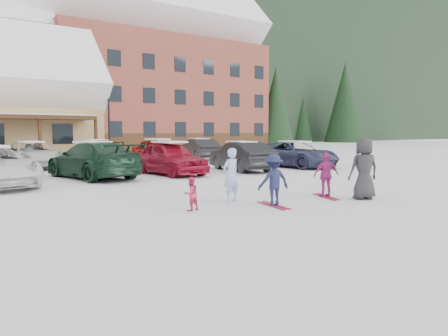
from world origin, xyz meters
TOP-DOWN VIEW (x-y plane):
  - ground at (0.00, 0.00)m, footprint 160.00×160.00m
  - alpine_hotel at (14.27, 38.00)m, footprint 31.48×14.01m
  - lamp_post at (5.84, 24.24)m, footprint 0.50×0.25m
  - conifer_1 at (30.00, 32.00)m, footprint 4.84×4.84m
  - conifer_3 at (6.00, 44.00)m, footprint 3.96×3.96m
  - conifer_4 at (34.00, 46.00)m, footprint 5.06×5.06m
  - adult_skier at (0.75, 1.31)m, footprint 0.60×0.44m
  - toddler_red at (-0.90, 0.75)m, footprint 0.45×0.38m
  - child_navy at (1.25, 0.07)m, footprint 0.98×0.68m
  - skis_child_navy at (1.25, 0.07)m, footprint 0.48×1.41m
  - child_magenta at (3.59, 0.33)m, footprint 0.86×0.61m
  - skis_child_magenta at (3.59, 0.33)m, footprint 0.71×1.37m
  - bystander_dark at (4.18, -0.58)m, footprint 1.03×0.86m
  - parked_car_3 at (-0.37, 9.69)m, footprint 2.96×5.59m
  - parked_car_4 at (3.03, 9.20)m, footprint 2.11×4.56m
  - parked_car_5 at (6.90, 8.84)m, footprint 2.20×4.64m
  - parked_car_6 at (10.69, 8.91)m, footprint 2.75×5.31m
  - parked_car_10 at (-1.41, 16.48)m, footprint 2.74×5.33m
  - parked_car_11 at (2.22, 16.61)m, footprint 2.61×5.30m
  - parked_car_12 at (6.47, 17.25)m, footprint 2.25×4.54m
  - parked_car_13 at (9.91, 17.67)m, footprint 2.30×4.69m

SIDE VIEW (x-z plane):
  - ground at x=0.00m, z-range 0.00..0.00m
  - skis_child_navy at x=1.25m, z-range 0.00..0.03m
  - skis_child_magenta at x=3.59m, z-range 0.00..0.03m
  - toddler_red at x=-0.90m, z-range 0.00..0.85m
  - child_magenta at x=3.59m, z-range 0.00..1.36m
  - child_navy at x=1.25m, z-range 0.00..1.38m
  - parked_car_6 at x=10.69m, z-range 0.00..1.43m
  - parked_car_10 at x=-1.41m, z-range 0.00..1.44m
  - parked_car_5 at x=6.90m, z-range 0.00..1.47m
  - parked_car_13 at x=9.91m, z-range 0.00..1.48m
  - parked_car_11 at x=2.22m, z-range 0.00..1.48m
  - parked_car_12 at x=6.47m, z-range 0.00..1.49m
  - parked_car_4 at x=3.03m, z-range 0.00..1.51m
  - adult_skier at x=0.75m, z-range 0.00..1.52m
  - parked_car_3 at x=-0.37m, z-range 0.00..1.55m
  - bystander_dark at x=4.18m, z-range 0.00..1.81m
  - lamp_post at x=5.84m, z-range 0.40..6.52m
  - conifer_3 at x=6.00m, z-range 0.53..9.71m
  - conifer_1 at x=30.00m, z-range 0.65..11.87m
  - conifer_4 at x=34.00m, z-range 0.68..12.41m
  - alpine_hotel at x=14.27m, z-range -2.11..19.37m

